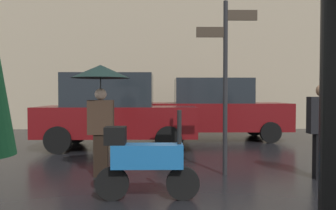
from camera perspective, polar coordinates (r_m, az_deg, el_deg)
pedestrian_with_umbrella at (r=6.28m, az=-10.84°, el=2.92°), size 1.02×1.02×1.96m
pedestrian_with_bag at (r=6.60m, az=23.72°, el=-3.01°), size 0.50×0.24×1.62m
parked_scooter at (r=4.88m, az=-3.88°, el=-8.82°), size 1.43×0.32×1.23m
parked_car_left at (r=11.48m, az=7.85°, el=-0.61°), size 4.32×2.04×1.95m
parked_car_right at (r=9.58m, az=-8.54°, el=-0.94°), size 4.15×1.98×1.99m
street_signpost at (r=6.39m, az=9.30°, el=5.55°), size 1.08×0.08×3.10m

